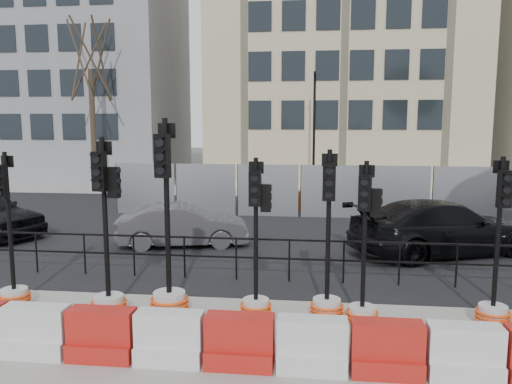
# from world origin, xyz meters

# --- Properties ---
(ground) EXTENTS (120.00, 120.00, 0.00)m
(ground) POSITION_xyz_m (0.00, 0.00, 0.00)
(ground) COLOR #51514C
(ground) RESTS_ON ground
(sidewalk_near) EXTENTS (40.00, 6.00, 0.02)m
(sidewalk_near) POSITION_xyz_m (0.00, -3.00, 0.01)
(sidewalk_near) COLOR gray
(sidewalk_near) RESTS_ON ground
(road) EXTENTS (40.00, 14.00, 0.03)m
(road) POSITION_xyz_m (0.00, 7.00, 0.01)
(road) COLOR black
(road) RESTS_ON ground
(sidewalk_far) EXTENTS (40.00, 4.00, 0.02)m
(sidewalk_far) POSITION_xyz_m (0.00, 16.00, 0.01)
(sidewalk_far) COLOR gray
(sidewalk_far) RESTS_ON ground
(building_grey) EXTENTS (11.00, 9.06, 14.00)m
(building_grey) POSITION_xyz_m (-14.00, 21.99, 7.00)
(building_grey) COLOR gray
(building_grey) RESTS_ON ground
(building_cream) EXTENTS (15.00, 10.06, 18.00)m
(building_cream) POSITION_xyz_m (2.00, 21.99, 9.00)
(building_cream) COLOR #BFB78C
(building_cream) RESTS_ON ground
(kerb_railing) EXTENTS (18.00, 0.04, 1.00)m
(kerb_railing) POSITION_xyz_m (0.00, 1.20, 0.69)
(kerb_railing) COLOR black
(kerb_railing) RESTS_ON ground
(heras_fencing) EXTENTS (14.33, 1.72, 2.00)m
(heras_fencing) POSITION_xyz_m (-0.49, 9.71, 0.71)
(heras_fencing) COLOR #94979C
(heras_fencing) RESTS_ON ground
(lamp_post_far) EXTENTS (0.12, 0.56, 6.00)m
(lamp_post_far) POSITION_xyz_m (0.50, 14.98, 3.22)
(lamp_post_far) COLOR black
(lamp_post_far) RESTS_ON ground
(tree_bare_far) EXTENTS (2.00, 2.00, 9.00)m
(tree_bare_far) POSITION_xyz_m (-11.00, 15.50, 6.65)
(tree_bare_far) COLOR #473828
(tree_bare_far) RESTS_ON ground
(barrier_row) EXTENTS (14.65, 0.50, 0.80)m
(barrier_row) POSITION_xyz_m (0.00, -2.80, 0.37)
(barrier_row) COLOR red
(barrier_row) RESTS_ON ground
(traffic_signal_a) EXTENTS (0.60, 0.60, 3.03)m
(traffic_signal_a) POSITION_xyz_m (-5.25, -0.92, 0.62)
(traffic_signal_a) COLOR #BBBAB6
(traffic_signal_a) RESTS_ON ground
(traffic_signal_b) EXTENTS (0.65, 0.65, 3.32)m
(traffic_signal_b) POSITION_xyz_m (-3.21, -1.18, 0.79)
(traffic_signal_b) COLOR #BBBAB6
(traffic_signal_b) RESTS_ON ground
(traffic_signal_c) EXTENTS (0.72, 0.72, 3.65)m
(traffic_signal_c) POSITION_xyz_m (-2.13, -0.97, 0.75)
(traffic_signal_c) COLOR #BBBAB6
(traffic_signal_c) RESTS_ON ground
(traffic_signal_d) EXTENTS (0.58, 0.58, 2.96)m
(traffic_signal_d) POSITION_xyz_m (-0.50, -0.93, 0.70)
(traffic_signal_d) COLOR #BBBAB6
(traffic_signal_d) RESTS_ON ground
(traffic_signal_e) EXTENTS (0.61, 0.61, 3.10)m
(traffic_signal_e) POSITION_xyz_m (0.79, -0.81, 0.64)
(traffic_signal_e) COLOR #BBBAB6
(traffic_signal_e) RESTS_ON ground
(traffic_signal_f) EXTENTS (0.58, 0.58, 2.92)m
(traffic_signal_f) POSITION_xyz_m (1.41, -1.06, 0.70)
(traffic_signal_f) COLOR #BBBAB6
(traffic_signal_f) RESTS_ON ground
(traffic_signal_g) EXTENTS (0.59, 0.59, 3.00)m
(traffic_signal_g) POSITION_xyz_m (3.70, -0.77, 0.62)
(traffic_signal_g) COLOR #BBBAB6
(traffic_signal_g) RESTS_ON ground
(car_b) EXTENTS (2.92, 4.30, 1.23)m
(car_b) POSITION_xyz_m (-3.22, 4.17, 0.62)
(car_b) COLOR #444449
(car_b) RESTS_ON ground
(car_c) EXTENTS (5.75, 6.63, 1.49)m
(car_c) POSITION_xyz_m (3.99, 4.09, 0.75)
(car_c) COLOR black
(car_c) RESTS_ON ground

